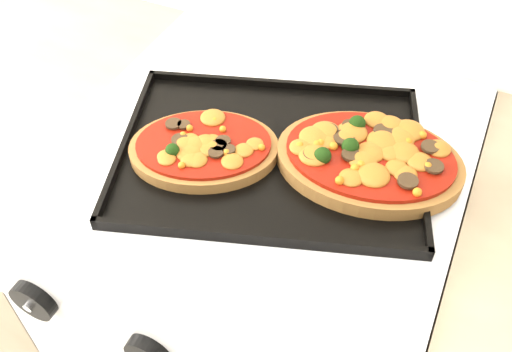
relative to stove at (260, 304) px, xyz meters
The scene contains 6 objects.
stove is the anchor object (origin of this frame).
control_panel 0.51m from the stove, 90.00° to the right, with size 0.60×0.02×0.09m, color silver.
knob_left 0.55m from the stove, 117.41° to the right, with size 0.06×0.06×0.02m, color black.
baking_tray 0.47m from the stove, 37.37° to the right, with size 0.43×0.32×0.02m, color black.
pizza_left 0.49m from the stove, 137.25° to the right, with size 0.21×0.15×0.03m, color brown, non-canonical shape.
pizza_right 0.51m from the stove, ahead, with size 0.26×0.19×0.04m, color brown, non-canonical shape.
Camera 1 is at (0.25, 1.14, 1.50)m, focal length 40.00 mm.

